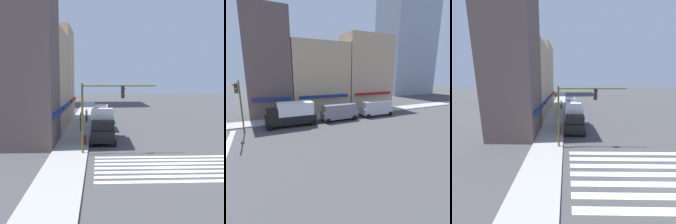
{
  "view_description": "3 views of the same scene",
  "coord_description": "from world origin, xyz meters",
  "views": [
    {
      "loc": [
        -21.09,
        5.1,
        6.24
      ],
      "look_at": [
        4.0,
        4.0,
        3.5
      ],
      "focal_mm": 50.0,
      "sensor_mm": 36.0,
      "label": 1
    },
    {
      "loc": [
        6.0,
        -17.5,
        6.63
      ],
      "look_at": [
        16.2,
        4.7,
        1.2
      ],
      "focal_mm": 28.0,
      "sensor_mm": 36.0,
      "label": 2
    },
    {
      "loc": [
        -9.21,
        5.7,
        6.51
      ],
      "look_at": [
        10.64,
        6.0,
        2.0
      ],
      "focal_mm": 24.0,
      "sensor_mm": 36.0,
      "label": 3
    }
  ],
  "objects": [
    {
      "name": "fire_hydrant",
      "position": [
        7.33,
        6.4,
        0.61
      ],
      "size": [
        0.24,
        0.24,
        0.84
      ],
      "color": "red",
      "rests_on": "sidewalk_left"
    },
    {
      "name": "traffic_signal",
      "position": [
        4.0,
        4.89,
        4.09
      ],
      "size": [
        0.32,
        6.03,
        5.82
      ],
      "color": "#474C1E",
      "rests_on": "ground_plane"
    },
    {
      "name": "crosswalk_stripes",
      "position": [
        -0.0,
        0.0,
        0.0
      ],
      "size": [
        6.42,
        10.8,
        0.01
      ],
      "color": "silver",
      "rests_on": "ground_plane"
    },
    {
      "name": "pedestrian_white_shirt",
      "position": [
        22.23,
        6.78,
        1.07
      ],
      "size": [
        0.32,
        0.32,
        1.77
      ],
      "rotation": [
        0.0,
        0.0,
        1.97
      ],
      "color": "#23232D",
      "rests_on": "sidewalk_left"
    },
    {
      "name": "storefront_row",
      "position": [
        16.95,
        11.5,
        6.75
      ],
      "size": [
        25.26,
        5.3,
        15.76
      ],
      "color": "brown",
      "rests_on": "ground_plane"
    },
    {
      "name": "pedestrian_red_jacket",
      "position": [
        14.67,
        7.09,
        1.07
      ],
      "size": [
        0.32,
        0.32,
        1.77
      ],
      "rotation": [
        0.0,
        0.0,
        3.03
      ],
      "color": "#23232D",
      "rests_on": "sidewalk_left"
    },
    {
      "name": "van_grey",
      "position": [
        16.36,
        4.7,
        1.29
      ],
      "size": [
        5.04,
        2.22,
        2.34
      ],
      "rotation": [
        0.0,
        0.0,
        0.02
      ],
      "color": "slate",
      "rests_on": "ground_plane"
    },
    {
      "name": "ground_plane",
      "position": [
        0.0,
        0.0,
        0.0
      ],
      "size": [
        200.0,
        200.0,
        0.0
      ],
      "primitive_type": "plane",
      "color": "#424244"
    },
    {
      "name": "van_silver",
      "position": [
        22.85,
        4.7,
        1.29
      ],
      "size": [
        5.03,
        2.22,
        2.34
      ],
      "rotation": [
        0.0,
        0.0,
        -0.02
      ],
      "color": "#B7B7BC",
      "rests_on": "ground_plane"
    },
    {
      "name": "pedestrian_blue_shirt",
      "position": [
        18.96,
        7.32,
        1.07
      ],
      "size": [
        0.32,
        0.32,
        1.77
      ],
      "rotation": [
        0.0,
        0.0,
        5.91
      ],
      "color": "#23232D",
      "rests_on": "sidewalk_left"
    },
    {
      "name": "box_truck_black",
      "position": [
        9.64,
        4.7,
        1.59
      ],
      "size": [
        6.23,
        2.42,
        3.04
      ],
      "rotation": [
        0.0,
        0.0,
        -0.01
      ],
      "color": "black",
      "rests_on": "ground_plane"
    },
    {
      "name": "sidewalk_left",
      "position": [
        0.0,
        7.5,
        0.07
      ],
      "size": [
        120.0,
        3.0,
        0.15
      ],
      "color": "#9E9E99",
      "rests_on": "ground_plane"
    }
  ]
}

